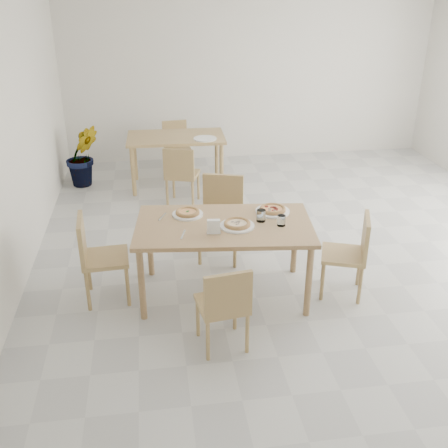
{
  "coord_description": "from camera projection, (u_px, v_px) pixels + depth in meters",
  "views": [
    {
      "loc": [
        -1.68,
        -5.04,
        2.81
      ],
      "look_at": [
        -1.05,
        -0.74,
        0.75
      ],
      "focal_mm": 42.0,
      "sensor_mm": 36.0,
      "label": 1
    }
  ],
  "objects": [
    {
      "name": "main_table",
      "position": [
        224.0,
        231.0,
        4.84
      ],
      "size": [
        1.71,
        1.09,
        0.75
      ],
      "rotation": [
        0.0,
        0.0,
        -0.11
      ],
      "color": "tan",
      "rests_on": "ground"
    },
    {
      "name": "chair_south",
      "position": [
        225.0,
        303.0,
        4.17
      ],
      "size": [
        0.44,
        0.44,
        0.78
      ],
      "rotation": [
        0.0,
        0.0,
        3.28
      ],
      "color": "tan",
      "rests_on": "ground"
    },
    {
      "name": "chair_north",
      "position": [
        221.0,
        211.0,
        5.64
      ],
      "size": [
        0.56,
        0.56,
        0.89
      ],
      "rotation": [
        0.0,
        0.0,
        -0.31
      ],
      "color": "tan",
      "rests_on": "ground"
    },
    {
      "name": "chair_west",
      "position": [
        96.0,
        253.0,
        4.84
      ],
      "size": [
        0.45,
        0.45,
        0.85
      ],
      "rotation": [
        0.0,
        0.0,
        1.63
      ],
      "color": "tan",
      "rests_on": "ground"
    },
    {
      "name": "chair_east",
      "position": [
        352.0,
        250.0,
        4.93
      ],
      "size": [
        0.52,
        0.52,
        0.82
      ],
      "rotation": [
        0.0,
        0.0,
        -1.92
      ],
      "color": "tan",
      "rests_on": "ground"
    },
    {
      "name": "plate_margherita",
      "position": [
        188.0,
        214.0,
        4.98
      ],
      "size": [
        0.29,
        0.29,
        0.02
      ],
      "primitive_type": "cylinder",
      "color": "white",
      "rests_on": "main_table"
    },
    {
      "name": "plate_mushroom",
      "position": [
        237.0,
        226.0,
        4.75
      ],
      "size": [
        0.32,
        0.32,
        0.02
      ],
      "primitive_type": "cylinder",
      "color": "white",
      "rests_on": "main_table"
    },
    {
      "name": "plate_pepperoni",
      "position": [
        273.0,
        211.0,
        5.05
      ],
      "size": [
        0.33,
        0.33,
        0.02
      ],
      "primitive_type": "cylinder",
      "color": "white",
      "rests_on": "main_table"
    },
    {
      "name": "pizza_margherita",
      "position": [
        188.0,
        212.0,
        4.97
      ],
      "size": [
        0.3,
        0.3,
        0.03
      ],
      "rotation": [
        0.0,
        0.0,
        0.43
      ],
      "color": "tan",
      "rests_on": "plate_margherita"
    },
    {
      "name": "pizza_mushroom",
      "position": [
        237.0,
        223.0,
        4.74
      ],
      "size": [
        0.32,
        0.32,
        0.03
      ],
      "rotation": [
        0.0,
        0.0,
        -0.39
      ],
      "color": "tan",
      "rests_on": "plate_mushroom"
    },
    {
      "name": "pizza_pepperoni",
      "position": [
        273.0,
        209.0,
        5.04
      ],
      "size": [
        0.3,
        0.3,
        0.03
      ],
      "rotation": [
        0.0,
        0.0,
        0.2
      ],
      "color": "tan",
      "rests_on": "plate_pepperoni"
    },
    {
      "name": "tumbler_a",
      "position": [
        261.0,
        216.0,
        4.84
      ],
      "size": [
        0.08,
        0.08,
        0.11
      ],
      "primitive_type": "cylinder",
      "color": "white",
      "rests_on": "main_table"
    },
    {
      "name": "tumbler_b",
      "position": [
        281.0,
        220.0,
        4.76
      ],
      "size": [
        0.08,
        0.08,
        0.1
      ],
      "primitive_type": "cylinder",
      "color": "white",
      "rests_on": "main_table"
    },
    {
      "name": "napkin_holder",
      "position": [
        214.0,
        227.0,
        4.59
      ],
      "size": [
        0.13,
        0.07,
        0.14
      ],
      "rotation": [
        0.0,
        0.0,
        -0.08
      ],
      "color": "silver",
      "rests_on": "main_table"
    },
    {
      "name": "fork_a",
      "position": [
        162.0,
        217.0,
        4.95
      ],
      "size": [
        0.09,
        0.17,
        0.01
      ],
      "primitive_type": "cube",
      "rotation": [
        0.0,
        0.0,
        -0.42
      ],
      "color": "silver",
      "rests_on": "main_table"
    },
    {
      "name": "fork_b",
      "position": [
        183.0,
        235.0,
        4.61
      ],
      "size": [
        0.06,
        0.18,
        0.01
      ],
      "primitive_type": "cube",
      "rotation": [
        0.0,
        0.0,
        -0.26
      ],
      "color": "silver",
      "rests_on": "main_table"
    },
    {
      "name": "second_table",
      "position": [
        176.0,
        142.0,
        7.49
      ],
      "size": [
        1.4,
        0.83,
        0.75
      ],
      "rotation": [
        0.0,
        0.0,
        -0.03
      ],
      "color": "tan",
      "rests_on": "ground"
    },
    {
      "name": "chair_back_s",
      "position": [
        181.0,
        172.0,
        6.89
      ],
      "size": [
        0.51,
        0.51,
        0.82
      ],
      "rotation": [
        0.0,
        0.0,
        2.83
      ],
      "color": "tan",
      "rests_on": "ground"
    },
    {
      "name": "chair_back_n",
      "position": [
        176.0,
        143.0,
        8.2
      ],
      "size": [
        0.42,
        0.42,
        0.78
      ],
      "rotation": [
        0.0,
        0.0,
        0.11
      ],
      "color": "tan",
      "rests_on": "ground"
    },
    {
      "name": "plate_empty",
      "position": [
        205.0,
        139.0,
        7.3
      ],
      "size": [
        0.32,
        0.32,
        0.02
      ],
      "primitive_type": "cylinder",
      "color": "white",
      "rests_on": "second_table"
    },
    {
      "name": "potted_plant",
      "position": [
        83.0,
        156.0,
        7.6
      ],
      "size": [
        0.6,
        0.54,
        0.9
      ],
      "primitive_type": "imported",
      "rotation": [
        0.0,
        0.0,
        0.33
      ],
      "color": "#1E5B1B",
      "rests_on": "ground"
    }
  ]
}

